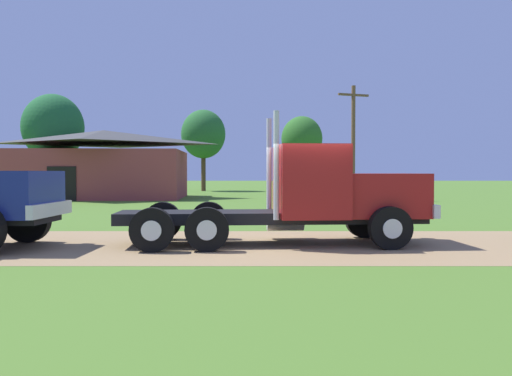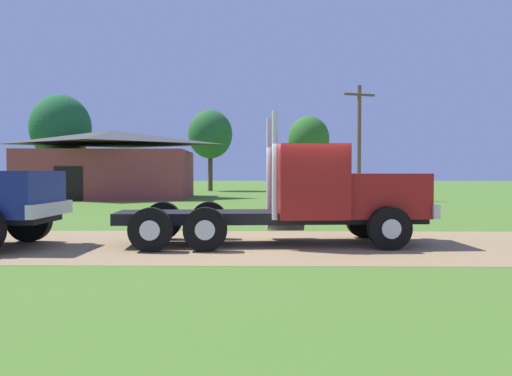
% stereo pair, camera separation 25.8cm
% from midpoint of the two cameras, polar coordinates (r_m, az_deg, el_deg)
% --- Properties ---
extents(ground_plane, '(200.00, 200.00, 0.00)m').
position_cam_midpoint_polar(ground_plane, '(13.33, 5.01, -6.17)').
color(ground_plane, '#4C7427').
extents(dirt_track, '(120.00, 6.06, 0.01)m').
position_cam_midpoint_polar(dirt_track, '(13.33, 5.01, -6.16)').
color(dirt_track, '#977A52').
rests_on(dirt_track, ground_plane).
extents(truck_foreground_white, '(7.93, 3.05, 3.28)m').
position_cam_midpoint_polar(truck_foreground_white, '(13.48, 6.80, -0.99)').
color(truck_foreground_white, black).
rests_on(truck_foreground_white, ground_plane).
extents(shed_building, '(11.96, 8.92, 4.79)m').
position_cam_midpoint_polar(shed_building, '(38.66, -15.35, 2.37)').
color(shed_building, '#983D3C').
rests_on(shed_building, ground_plane).
extents(utility_pole_near, '(2.12, 0.87, 7.44)m').
position_cam_midpoint_polar(utility_pole_near, '(34.79, 11.34, 5.21)').
color(utility_pole_near, brown).
rests_on(utility_pole_near, ground_plane).
extents(tree_left, '(4.73, 4.73, 7.95)m').
position_cam_midpoint_polar(tree_left, '(44.41, -20.29, 6.14)').
color(tree_left, '#513823').
rests_on(tree_left, ground_plane).
extents(tree_mid, '(4.31, 4.31, 7.92)m').
position_cam_midpoint_polar(tree_mid, '(51.67, -4.85, 5.81)').
color(tree_mid, '#513823').
rests_on(tree_mid, ground_plane).
extents(tree_right, '(3.92, 3.92, 7.18)m').
position_cam_midpoint_polar(tree_right, '(50.54, 5.89, 5.31)').
color(tree_right, '#513823').
rests_on(tree_right, ground_plane).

